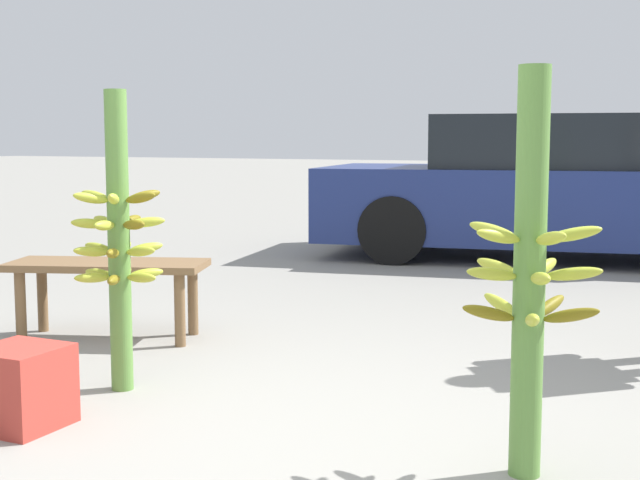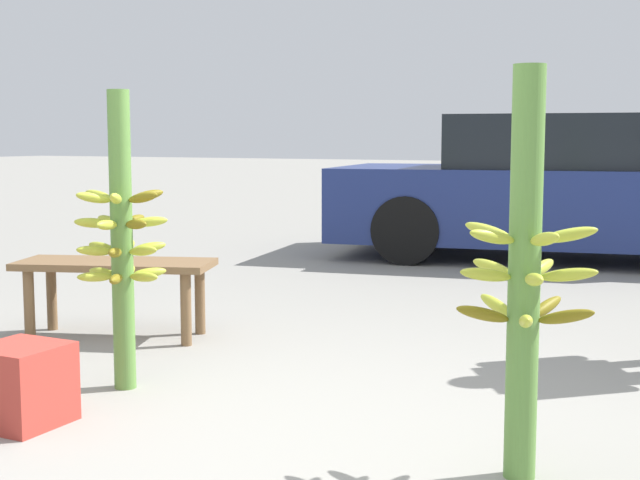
# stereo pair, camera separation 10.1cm
# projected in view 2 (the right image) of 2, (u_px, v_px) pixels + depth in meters

# --- Properties ---
(ground_plane) EXTENTS (80.00, 80.00, 0.00)m
(ground_plane) POSITION_uv_depth(u_px,v_px,m) (236.00, 452.00, 3.26)
(ground_plane) COLOR gray
(banana_stalk_left) EXTENTS (0.42, 0.42, 1.36)m
(banana_stalk_left) POSITION_uv_depth(u_px,v_px,m) (122.00, 239.00, 4.03)
(banana_stalk_left) COLOR #5B8C3D
(banana_stalk_left) RESTS_ON ground_plane
(banana_stalk_center) EXTENTS (0.47, 0.47, 1.38)m
(banana_stalk_center) POSITION_uv_depth(u_px,v_px,m) (524.00, 275.00, 2.95)
(banana_stalk_center) COLOR #5B8C3D
(banana_stalk_center) RESTS_ON ground_plane
(market_bench) EXTENTS (1.19, 0.77, 0.45)m
(market_bench) POSITION_uv_depth(u_px,v_px,m) (115.00, 273.00, 5.11)
(market_bench) COLOR brown
(market_bench) RESTS_ON ground_plane
(parked_car) EXTENTS (4.36, 2.51, 1.36)m
(parked_car) POSITION_uv_depth(u_px,v_px,m) (560.00, 189.00, 8.44)
(parked_car) COLOR navy
(parked_car) RESTS_ON ground_plane
(produce_crate) EXTENTS (0.32, 0.32, 0.32)m
(produce_crate) POSITION_uv_depth(u_px,v_px,m) (21.00, 385.00, 3.57)
(produce_crate) COLOR #B2382D
(produce_crate) RESTS_ON ground_plane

